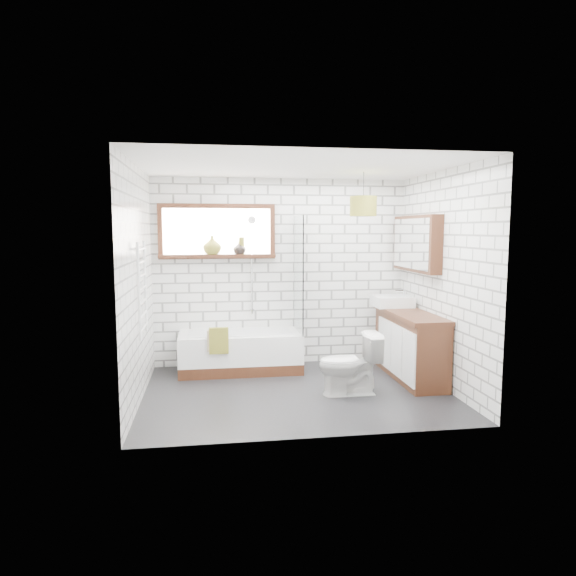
{
  "coord_description": "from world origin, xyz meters",
  "views": [
    {
      "loc": [
        -0.93,
        -5.55,
        1.83
      ],
      "look_at": [
        -0.06,
        0.25,
        1.16
      ],
      "focal_mm": 32.0,
      "sensor_mm": 36.0,
      "label": 1
    }
  ],
  "objects": [
    {
      "name": "shower_riser",
      "position": [
        -0.4,
        1.26,
        1.35
      ],
      "size": [
        0.02,
        0.02,
        1.3
      ],
      "primitive_type": "cylinder",
      "color": "silver",
      "rests_on": "wall_back"
    },
    {
      "name": "mirror_cabinet",
      "position": [
        1.62,
        0.6,
        1.65
      ],
      "size": [
        0.16,
        1.2,
        0.7
      ],
      "primitive_type": "cube",
      "color": "#33180E",
      "rests_on": "wall_right"
    },
    {
      "name": "basin",
      "position": [
        1.41,
        0.84,
        0.89
      ],
      "size": [
        0.48,
        0.42,
        0.14
      ],
      "primitive_type": "cube",
      "color": "white",
      "rests_on": "vanity"
    },
    {
      "name": "towel_beige",
      "position": [
        -0.9,
        0.61,
        0.48
      ],
      "size": [
        0.2,
        0.05,
        0.26
      ],
      "primitive_type": "cube",
      "color": "tan",
      "rests_on": "bathtub"
    },
    {
      "name": "towel_radiator",
      "position": [
        -1.66,
        0.0,
        1.2
      ],
      "size": [
        0.06,
        0.52,
        1.0
      ],
      "primitive_type": "cube",
      "color": "white",
      "rests_on": "wall_left"
    },
    {
      "name": "wall_front",
      "position": [
        0.0,
        -1.3,
        1.25
      ],
      "size": [
        3.4,
        0.01,
        2.5
      ],
      "primitive_type": "cube",
      "color": "white",
      "rests_on": "ground"
    },
    {
      "name": "wall_back",
      "position": [
        0.0,
        1.3,
        1.25
      ],
      "size": [
        3.4,
        0.01,
        2.5
      ],
      "primitive_type": "cube",
      "color": "white",
      "rests_on": "ground"
    },
    {
      "name": "floor",
      "position": [
        0.0,
        0.0,
        -0.01
      ],
      "size": [
        3.4,
        2.6,
        0.01
      ],
      "primitive_type": "cube",
      "color": "black",
      "rests_on": "ground"
    },
    {
      "name": "pendant",
      "position": [
        0.86,
        0.39,
        2.1
      ],
      "size": [
        0.32,
        0.32,
        0.23
      ],
      "primitive_type": "cylinder",
      "color": "olive",
      "rests_on": "ceiling"
    },
    {
      "name": "vase_dark",
      "position": [
        -0.56,
        1.23,
        1.57
      ],
      "size": [
        0.18,
        0.18,
        0.17
      ],
      "primitive_type": "imported",
      "rotation": [
        0.0,
        0.0,
        0.11
      ],
      "color": "black",
      "rests_on": "window"
    },
    {
      "name": "bottle",
      "position": [
        -0.53,
        1.23,
        1.59
      ],
      "size": [
        0.09,
        0.09,
        0.22
      ],
      "primitive_type": "cylinder",
      "rotation": [
        0.0,
        0.0,
        -0.28
      ],
      "color": "olive",
      "rests_on": "window"
    },
    {
      "name": "shower_screen",
      "position": [
        0.18,
        0.96,
        1.25
      ],
      "size": [
        0.02,
        0.72,
        1.5
      ],
      "primitive_type": "cube",
      "color": "white",
      "rests_on": "bathtub"
    },
    {
      "name": "window",
      "position": [
        -0.85,
        1.26,
        1.8
      ],
      "size": [
        1.52,
        0.16,
        0.68
      ],
      "primitive_type": "cube",
      "color": "#33180E",
      "rests_on": "wall_back"
    },
    {
      "name": "vanity",
      "position": [
        1.47,
        0.34,
        0.41
      ],
      "size": [
        0.46,
        1.43,
        0.82
      ],
      "primitive_type": "cube",
      "color": "#33180E",
      "rests_on": "floor"
    },
    {
      "name": "wall_right",
      "position": [
        1.7,
        0.0,
        1.25
      ],
      "size": [
        0.01,
        2.6,
        2.5
      ],
      "primitive_type": "cube",
      "color": "white",
      "rests_on": "ground"
    },
    {
      "name": "wall_left",
      "position": [
        -1.7,
        0.0,
        1.25
      ],
      "size": [
        0.01,
        2.6,
        2.5
      ],
      "primitive_type": "cube",
      "color": "white",
      "rests_on": "ground"
    },
    {
      "name": "towel_green",
      "position": [
        -0.86,
        0.61,
        0.48
      ],
      "size": [
        0.23,
        0.06,
        0.32
      ],
      "primitive_type": "cube",
      "color": "olive",
      "rests_on": "bathtub"
    },
    {
      "name": "tap",
      "position": [
        1.57,
        0.84,
        0.95
      ],
      "size": [
        0.03,
        0.03,
        0.16
      ],
      "primitive_type": "cylinder",
      "rotation": [
        0.0,
        0.0,
        -0.1
      ],
      "color": "silver",
      "rests_on": "vanity"
    },
    {
      "name": "ceiling",
      "position": [
        0.0,
        0.0,
        2.5
      ],
      "size": [
        3.4,
        2.6,
        0.01
      ],
      "primitive_type": "cube",
      "color": "white",
      "rests_on": "ground"
    },
    {
      "name": "vase_olive",
      "position": [
        -0.92,
        1.23,
        1.6
      ],
      "size": [
        0.24,
        0.24,
        0.24
      ],
      "primitive_type": "imported",
      "rotation": [
        0.0,
        0.0,
        -0.01
      ],
      "color": "olive",
      "rests_on": "window"
    },
    {
      "name": "toilet",
      "position": [
        0.56,
        -0.17,
        0.34
      ],
      "size": [
        0.39,
        0.68,
        0.69
      ],
      "primitive_type": "imported",
      "rotation": [
        0.0,
        0.0,
        -1.58
      ],
      "color": "white",
      "rests_on": "floor"
    },
    {
      "name": "bathtub",
      "position": [
        -0.58,
        0.96,
        0.25
      ],
      "size": [
        1.56,
        0.69,
        0.5
      ],
      "primitive_type": "cube",
      "color": "white",
      "rests_on": "floor"
    }
  ]
}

